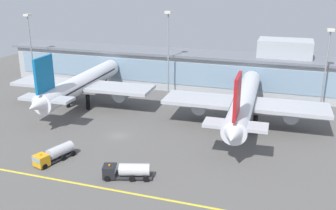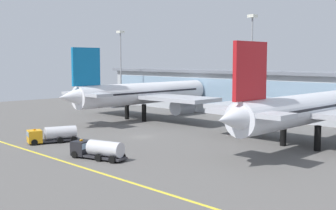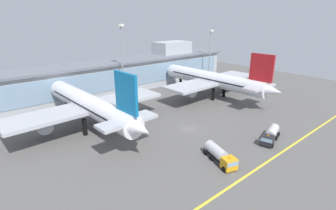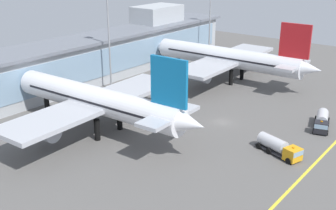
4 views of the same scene
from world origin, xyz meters
name	(u,v)px [view 2 (image 2 of 4)]	position (x,y,z in m)	size (l,w,h in m)	color
ground_plane	(142,137)	(0.00, 0.00, 0.00)	(180.00, 180.00, 0.00)	#5B5956
taxiway_centreline_stripe	(38,153)	(0.00, -22.00, 0.01)	(144.00, 0.50, 0.01)	yellow
terminal_building	(277,92)	(1.84, 44.45, 6.53)	(118.35, 14.00, 17.24)	#ADB2B7
airliner_near_left	(144,94)	(-19.31, 17.15, 6.44)	(41.52, 49.16, 17.63)	black
airliner_near_right	(309,109)	(26.84, 15.03, 6.40)	(40.05, 51.11, 17.52)	black
fuel_tanker_truck	(51,135)	(-6.75, -15.78, 1.51)	(5.23, 9.35, 2.90)	black
baggage_tug_near	(97,149)	(9.74, -17.46, 1.51)	(9.36, 5.11, 2.90)	black
apron_light_mast_west	(121,58)	(-45.57, 30.45, 15.64)	(1.80, 1.80, 23.95)	gray
apron_light_mast_centre	(252,53)	(1.08, 34.21, 16.63)	(1.80, 1.80, 25.75)	gray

